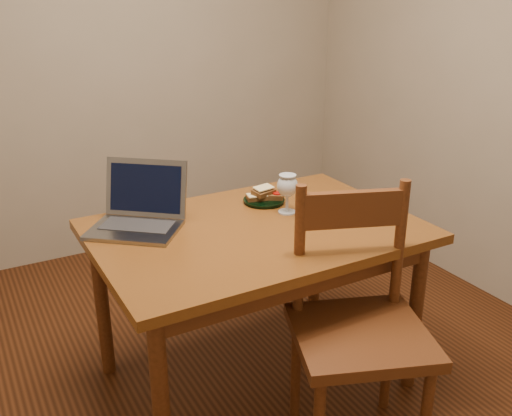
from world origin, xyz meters
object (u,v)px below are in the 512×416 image
plate (264,201)px  milk_glass (287,194)px  laptop (140,210)px  chair (359,316)px  table (256,246)px

plate → milk_glass: size_ratio=1.08×
milk_glass → laptop: (-0.60, 0.18, -0.02)m
chair → plate: chair is taller
milk_glass → chair: bearing=-94.9°
chair → laptop: bearing=146.5°
table → laptop: size_ratio=2.77×
milk_glass → table: bearing=-159.8°
plate → milk_glass: bearing=-80.9°
plate → milk_glass: 0.18m
milk_glass → laptop: size_ratio=0.37×
table → plate: plate is taller
laptop → milk_glass: bearing=22.8°
table → chair: (0.14, -0.51, -0.10)m
chair → milk_glass: chair is taller
milk_glass → laptop: 0.62m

